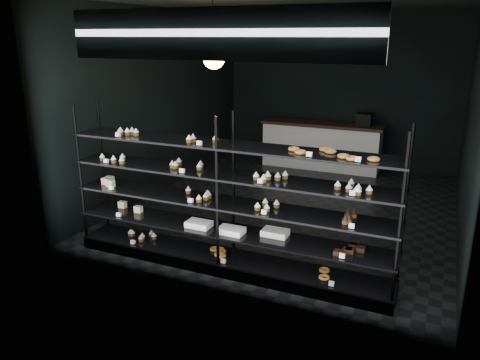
{
  "coord_description": "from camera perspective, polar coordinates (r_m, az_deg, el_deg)",
  "views": [
    {
      "loc": [
        2.16,
        -7.1,
        2.74
      ],
      "look_at": [
        -0.15,
        -1.9,
        0.97
      ],
      "focal_mm": 35.0,
      "sensor_mm": 36.0,
      "label": 1
    }
  ],
  "objects": [
    {
      "name": "room",
      "position": [
        7.51,
        7.03,
        8.39
      ],
      "size": [
        5.01,
        6.01,
        3.2
      ],
      "color": "black",
      "rests_on": "ground"
    },
    {
      "name": "pendant_lamp",
      "position": [
        6.41,
        -3.21,
        14.64
      ],
      "size": [
        0.29,
        0.29,
        0.88
      ],
      "color": "black",
      "rests_on": "room"
    },
    {
      "name": "service_counter",
      "position": [
        10.14,
        9.96,
        4.24
      ],
      "size": [
        2.55,
        0.65,
        1.23
      ],
      "color": "silver",
      "rests_on": "room"
    },
    {
      "name": "signage",
      "position": [
        4.7,
        -3.57,
        17.32
      ],
      "size": [
        3.3,
        0.05,
        0.5
      ],
      "color": "#0E1646",
      "rests_on": "room"
    },
    {
      "name": "display_shelf",
      "position": [
        5.59,
        -1.94,
        -4.94
      ],
      "size": [
        4.0,
        0.5,
        1.91
      ],
      "color": "black",
      "rests_on": "room"
    }
  ]
}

